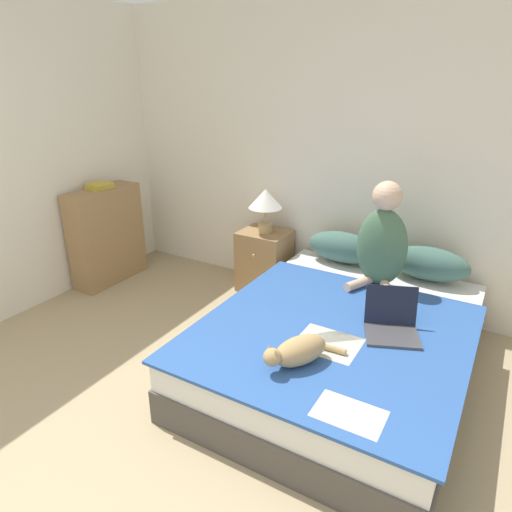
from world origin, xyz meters
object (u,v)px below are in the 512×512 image
nightstand (264,261)px  book_stack_top (100,186)px  table_lamp (265,201)px  cat_tabby (298,351)px  bookshelf (107,236)px  person_sitting (382,241)px  pillow_near (342,247)px  laptop_open (392,325)px  pillow_far (429,264)px  bed (341,345)px

nightstand → book_stack_top: size_ratio=2.46×
table_lamp → book_stack_top: bearing=-158.2°
cat_tabby → table_lamp: table_lamp is taller
cat_tabby → bookshelf: size_ratio=0.47×
person_sitting → bookshelf: 2.62m
nightstand → table_lamp: 0.58m
pillow_near → laptop_open: bearing=-54.3°
pillow_far → laptop_open: laptop_open is taller
person_sitting → bookshelf: (-2.58, -0.33, -0.32)m
bed → pillow_near: size_ratio=3.49×
laptop_open → book_stack_top: bearing=151.2°
bookshelf → book_stack_top: bearing=-179.1°
person_sitting → nightstand: size_ratio=1.38×
pillow_far → bookshelf: 2.95m
bed → pillow_near: pillow_near is taller
laptop_open → book_stack_top: 2.92m
bed → cat_tabby: (-0.04, -0.62, 0.30)m
bed → pillow_far: bearing=68.7°
table_lamp → laptop_open: bearing=-32.7°
person_sitting → bed: bearing=-94.3°
table_lamp → bookshelf: bearing=-158.1°
pillow_far → bookshelf: bearing=-167.9°
laptop_open → nightstand: laptop_open is taller
bookshelf → person_sitting: bearing=7.2°
bed → bookshelf: 2.56m
cat_tabby → book_stack_top: 2.70m
cat_tabby → laptop_open: size_ratio=1.04×
bed → cat_tabby: bearing=-93.9°
person_sitting → table_lamp: bearing=167.4°
bed → pillow_far: size_ratio=3.49×
table_lamp → pillow_near: bearing=2.8°
cat_tabby → nightstand: 1.84m
pillow_far → person_sitting: 0.48m
nightstand → bookshelf: 1.56m
laptop_open → cat_tabby: bearing=-144.1°
pillow_far → cat_tabby: bearing=-104.5°
table_lamp → book_stack_top: (-1.45, -0.58, 0.08)m
bookshelf → book_stack_top: size_ratio=3.93×
nightstand → person_sitting: bearing=-12.6°
bed → table_lamp: (-1.09, 0.87, 0.66)m
table_lamp → bed: bearing=-38.7°
bed → table_lamp: bearing=141.3°
person_sitting → laptop_open: 0.77m
pillow_far → bookshelf: (-2.89, -0.62, -0.10)m
nightstand → table_lamp: size_ratio=1.45×
pillow_near → nightstand: size_ratio=1.05×
bookshelf → laptop_open: bearing=-6.5°
bed → person_sitting: size_ratio=2.64×
pillow_far → person_sitting: (-0.31, -0.29, 0.22)m
pillow_near → laptop_open: 1.16m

